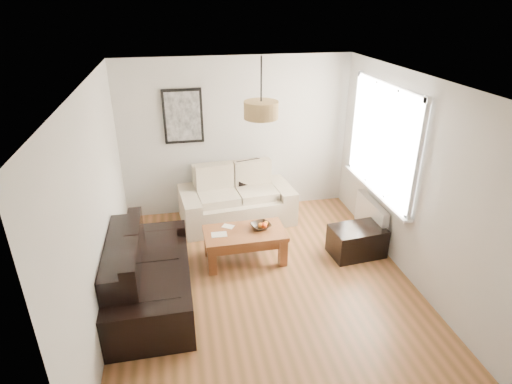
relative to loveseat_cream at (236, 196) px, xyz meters
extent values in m
plane|color=brown|center=(0.09, -1.78, -0.45)|extent=(4.50, 4.50, 0.00)
cube|color=white|center=(1.91, -0.98, -0.07)|extent=(0.10, 0.90, 0.52)
cylinder|color=tan|center=(0.09, -1.48, 1.78)|extent=(0.40, 0.40, 0.20)
cube|color=black|center=(1.54, -1.35, -0.23)|extent=(0.80, 0.55, 0.43)
cube|color=black|center=(-0.26, 0.22, 0.30)|extent=(0.39, 0.14, 0.38)
cube|color=black|center=(0.23, 0.22, 0.32)|extent=(0.43, 0.22, 0.41)
imported|color=black|center=(0.17, -1.13, 0.05)|extent=(0.35, 0.35, 0.07)
sphere|color=#FF5115|center=(0.21, -1.14, 0.05)|extent=(0.11, 0.11, 0.09)
sphere|color=orange|center=(0.26, -1.09, 0.05)|extent=(0.08, 0.08, 0.07)
sphere|color=orange|center=(0.17, -1.12, 0.05)|extent=(0.08, 0.08, 0.07)
cube|color=silver|center=(-0.42, -1.20, 0.02)|extent=(0.22, 0.15, 0.01)
camera|label=1|loc=(-0.89, -6.14, 2.97)|focal=29.47mm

